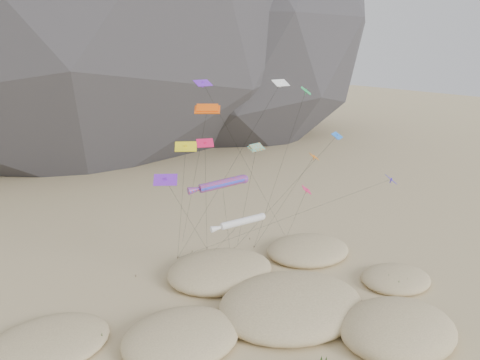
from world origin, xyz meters
TOP-DOWN VIEW (x-y plane):
  - ground at (0.00, 0.00)m, footprint 500.00×500.00m
  - dunes at (-1.64, 3.29)m, footprint 52.04×36.91m
  - dune_grass at (-1.19, 4.19)m, footprint 40.05×28.76m
  - kite_stakes at (2.96, 22.95)m, footprint 25.09×3.39m
  - rainbow_tube_kite at (-1.96, 13.30)m, footprint 10.67×10.24m
  - white_tube_kite at (-0.54, 11.09)m, footprint 7.26×11.34m
  - orange_parafoil at (-4.37, 11.70)m, footprint 5.52×18.66m
  - multi_parafoil at (1.89, 11.42)m, footprint 5.66×12.75m
  - delta_kites at (2.98, 10.20)m, footprint 33.84×19.61m

SIDE VIEW (x-z plane):
  - ground at x=0.00m, z-range 0.00..0.00m
  - kite_stakes at x=2.96m, z-range 0.00..0.30m
  - dunes at x=-1.64m, z-range -1.28..2.78m
  - dune_grass at x=-1.19m, z-range 0.07..1.63m
  - white_tube_kite at x=-0.54m, z-range 4.24..14.16m
  - rainbow_tube_kite at x=-1.96m, z-range 6.38..20.89m
  - multi_parafoil at x=1.89m, z-range 8.60..27.14m
  - delta_kites at x=2.98m, z-range 5.51..31.50m
  - orange_parafoil at x=-4.37m, z-range 11.00..34.55m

